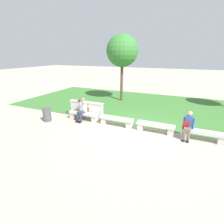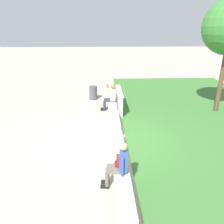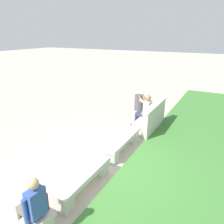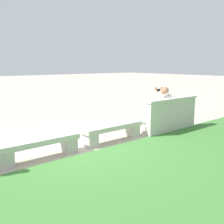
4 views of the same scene
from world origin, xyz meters
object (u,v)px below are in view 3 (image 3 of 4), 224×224
(bench_near, at_px, (123,142))
(bench_main, at_px, (146,120))
(person_distant, at_px, (32,205))
(trash_bin, at_px, (139,103))
(backpack, at_px, (38,204))
(person_photographer, at_px, (145,109))
(bench_mid, at_px, (84,179))

(bench_near, bearing_deg, bench_main, 180.00)
(person_distant, height_order, trash_bin, person_distant)
(bench_near, distance_m, backpack, 3.39)
(person_photographer, xyz_separation_m, person_distant, (5.53, 0.01, -0.06))
(bench_near, xyz_separation_m, bench_mid, (2.05, 0.00, 0.00))
(person_photographer, relative_size, person_distant, 1.05)
(person_distant, distance_m, trash_bin, 7.37)
(person_photographer, bearing_deg, person_distant, 0.12)
(bench_main, bearing_deg, person_distant, -0.69)
(person_distant, bearing_deg, backpack, 157.00)
(bench_mid, distance_m, trash_bin, 5.97)
(person_photographer, relative_size, backpack, 3.08)
(bench_mid, relative_size, trash_bin, 2.41)
(bench_main, height_order, bench_near, same)
(bench_near, relative_size, bench_mid, 1.00)
(bench_mid, distance_m, person_distant, 1.47)
(person_distant, xyz_separation_m, trash_bin, (-7.30, -0.92, -0.30))
(backpack, bearing_deg, bench_main, 179.71)
(person_photographer, height_order, person_distant, person_photographer)
(bench_mid, bearing_deg, backpack, -1.20)
(person_photographer, height_order, trash_bin, person_photographer)
(bench_near, height_order, person_photographer, person_photographer)
(bench_main, xyz_separation_m, person_photographer, (-0.02, -0.08, 0.44))
(bench_mid, bearing_deg, person_photographer, -178.92)
(bench_mid, height_order, backpack, backpack)
(trash_bin, bearing_deg, bench_near, 14.48)
(bench_main, bearing_deg, backpack, -0.29)
(bench_mid, xyz_separation_m, backpack, (1.33, -0.03, 0.33))
(bench_mid, xyz_separation_m, trash_bin, (-5.89, -0.99, 0.08))
(person_distant, xyz_separation_m, backpack, (-0.09, 0.04, -0.05))
(person_distant, bearing_deg, trash_bin, -172.78)
(backpack, bearing_deg, person_photographer, -179.48)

